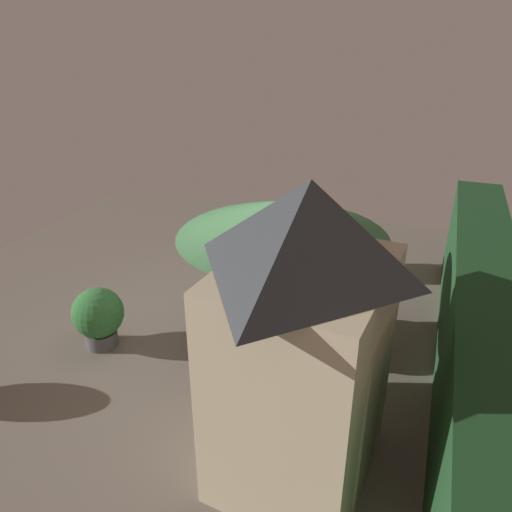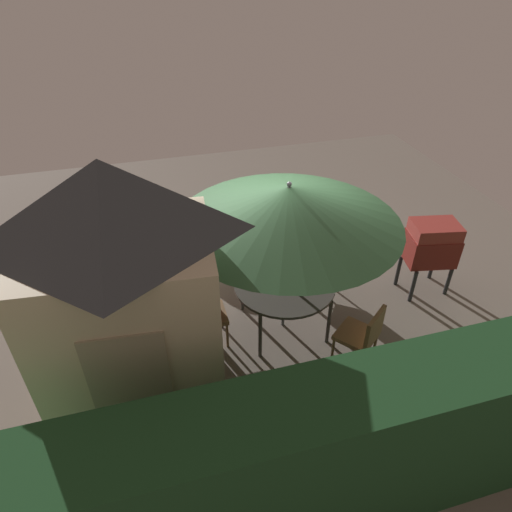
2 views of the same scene
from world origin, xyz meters
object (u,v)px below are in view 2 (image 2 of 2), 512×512
object	(u,v)px
bbq_grill	(432,244)
chair_toward_hedge	(306,252)
potted_plant_by_shed	(189,222)
garden_shed	(128,304)
patio_umbrella	(288,205)
chair_near_shed	(202,312)
person_in_red	(207,296)
potted_plant_by_grill	(85,197)
patio_table	(284,286)
chair_far_side	(363,334)

from	to	relation	value
bbq_grill	chair_toward_hedge	size ratio (longest dim) A/B	1.33
potted_plant_by_shed	garden_shed	bearing A→B (deg)	72.66
patio_umbrella	bbq_grill	size ratio (longest dim) A/B	2.32
patio_umbrella	chair_near_shed	size ratio (longest dim) A/B	3.10
chair_toward_hedge	person_in_red	world-z (taller)	person_in_red
bbq_grill	person_in_red	world-z (taller)	person_in_red
potted_plant_by_grill	bbq_grill	bearing A→B (deg)	144.65
bbq_grill	chair_near_shed	distance (m)	3.51
patio_table	potted_plant_by_shed	distance (m)	2.59
patio_umbrella	bbq_grill	xyz separation A→B (m)	(-2.35, -0.18, -1.11)
chair_near_shed	bbq_grill	bearing A→B (deg)	-177.01
garden_shed	patio_umbrella	xyz separation A→B (m)	(-1.95, -0.85, 0.37)
chair_far_side	chair_toward_hedge	xyz separation A→B (m)	(0.05, -1.85, 0.00)
patio_table	chair_far_side	size ratio (longest dim) A/B	1.51
patio_table	chair_near_shed	distance (m)	1.15
patio_umbrella	chair_near_shed	xyz separation A→B (m)	(1.14, -0.00, -1.43)
garden_shed	potted_plant_by_shed	bearing A→B (deg)	-107.34
patio_table	garden_shed	bearing A→B (deg)	23.55
person_in_red	chair_near_shed	bearing A→B (deg)	-0.05
potted_plant_by_shed	bbq_grill	bearing A→B (deg)	145.94
garden_shed	bbq_grill	xyz separation A→B (m)	(-4.30, -1.03, -0.74)
patio_umbrella	chair_toward_hedge	xyz separation A→B (m)	(-0.68, -0.92, -1.43)
bbq_grill	chair_toward_hedge	world-z (taller)	bbq_grill
patio_umbrella	potted_plant_by_shed	distance (m)	2.97
potted_plant_by_grill	garden_shed	bearing A→B (deg)	99.20
patio_table	potted_plant_by_grill	xyz separation A→B (m)	(2.70, -3.77, -0.19)
chair_far_side	person_in_red	bearing A→B (deg)	-27.65
patio_umbrella	chair_toward_hedge	size ratio (longest dim) A/B	3.10
patio_table	chair_near_shed	world-z (taller)	chair_near_shed
person_in_red	potted_plant_by_shed	bearing A→B (deg)	-92.74
patio_umbrella	chair_far_side	bearing A→B (deg)	128.00
patio_table	patio_umbrella	distance (m)	1.24
patio_umbrella	potted_plant_by_shed	bearing A→B (deg)	-68.75
patio_umbrella	patio_table	bearing A→B (deg)	90.17
potted_plant_by_shed	patio_umbrella	bearing A→B (deg)	111.25
patio_table	chair_far_side	world-z (taller)	chair_far_side
chair_near_shed	person_in_red	xyz separation A→B (m)	(-0.09, 0.00, 0.26)
chair_near_shed	chair_far_side	world-z (taller)	same
chair_toward_hedge	potted_plant_by_grill	bearing A→B (deg)	-40.10
bbq_grill	person_in_red	distance (m)	3.41
bbq_grill	potted_plant_by_shed	size ratio (longest dim) A/B	1.33
chair_far_side	bbq_grill	bearing A→B (deg)	-145.57
patio_umbrella	chair_toward_hedge	bearing A→B (deg)	-126.20
patio_umbrella	person_in_red	xyz separation A→B (m)	(1.05, -0.00, -1.17)
chair_near_shed	person_in_red	world-z (taller)	person_in_red
bbq_grill	potted_plant_by_shed	distance (m)	3.98
chair_far_side	garden_shed	bearing A→B (deg)	-1.70
chair_near_shed	person_in_red	bearing A→B (deg)	179.95
chair_near_shed	potted_plant_by_grill	distance (m)	4.08
bbq_grill	potted_plant_by_shed	world-z (taller)	bbq_grill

